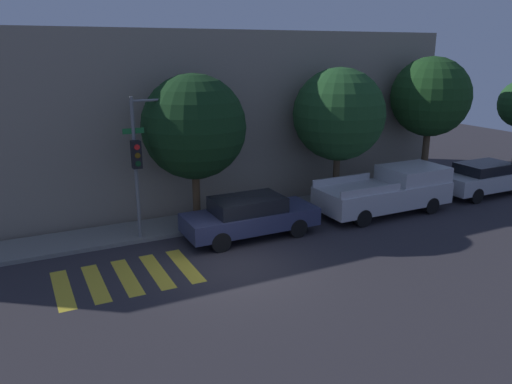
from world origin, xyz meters
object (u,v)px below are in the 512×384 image
at_px(tree_near_corner, 194,127).
at_px(tree_far_end, 431,97).
at_px(tree_midblock, 339,115).
at_px(sedan_near_corner, 250,216).
at_px(traffic_light_pole, 150,145).
at_px(pickup_truck, 389,190).
at_px(sedan_middle, 485,178).

height_order(tree_near_corner, tree_far_end, tree_far_end).
bearing_deg(tree_midblock, sedan_near_corner, -159.18).
relative_size(traffic_light_pole, tree_far_end, 0.81).
xyz_separation_m(pickup_truck, tree_near_corner, (-7.45, 1.88, 2.79)).
xyz_separation_m(traffic_light_pole, sedan_near_corner, (3.03, -1.27, -2.55)).
relative_size(sedan_near_corner, tree_near_corner, 0.85).
bearing_deg(sedan_near_corner, tree_midblock, 20.82).
distance_m(sedan_near_corner, tree_near_corner, 3.70).
xyz_separation_m(sedan_near_corner, tree_midblock, (4.94, 1.88, 3.01)).
bearing_deg(tree_near_corner, sedan_near_corner, -56.06).
height_order(pickup_truck, tree_far_end, tree_far_end).
xyz_separation_m(pickup_truck, tree_midblock, (-1.25, 1.88, 2.88)).
distance_m(sedan_near_corner, tree_midblock, 6.08).
distance_m(traffic_light_pole, pickup_truck, 9.62).
bearing_deg(sedan_middle, traffic_light_pole, 175.08).
relative_size(pickup_truck, tree_near_corner, 0.98).
relative_size(sedan_near_corner, pickup_truck, 0.86).
relative_size(traffic_light_pole, tree_midblock, 0.86).
height_order(traffic_light_pole, sedan_middle, traffic_light_pole).
bearing_deg(traffic_light_pole, sedan_near_corner, -22.68).
distance_m(sedan_near_corner, sedan_middle, 11.69).
xyz_separation_m(sedan_near_corner, sedan_middle, (11.69, 0.00, 0.02)).
bearing_deg(traffic_light_pole, tree_near_corner, 18.99).
bearing_deg(sedan_middle, tree_far_end, 134.20).
bearing_deg(pickup_truck, sedan_near_corner, 180.00).
distance_m(traffic_light_pole, tree_far_end, 12.95).
bearing_deg(sedan_near_corner, pickup_truck, 0.00).
bearing_deg(traffic_light_pole, pickup_truck, -7.83).
height_order(tree_midblock, tree_far_end, tree_far_end).
bearing_deg(sedan_middle, tree_midblock, 164.47).
relative_size(sedan_near_corner, tree_midblock, 0.83).
relative_size(traffic_light_pole, sedan_near_corner, 1.04).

